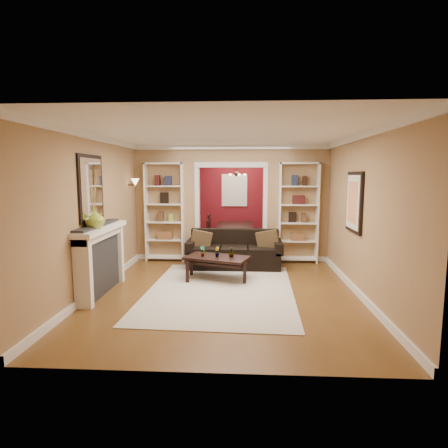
# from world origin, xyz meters

# --- Properties ---
(floor) EXTENTS (8.00, 8.00, 0.00)m
(floor) POSITION_xyz_m (0.00, 0.00, 0.00)
(floor) COLOR brown
(floor) RESTS_ON ground
(ceiling) EXTENTS (8.00, 8.00, 0.00)m
(ceiling) POSITION_xyz_m (0.00, 0.00, 2.70)
(ceiling) COLOR white
(ceiling) RESTS_ON ground
(wall_back) EXTENTS (8.00, 0.00, 8.00)m
(wall_back) POSITION_xyz_m (0.00, 4.00, 1.35)
(wall_back) COLOR #A17E55
(wall_back) RESTS_ON ground
(wall_front) EXTENTS (8.00, 0.00, 8.00)m
(wall_front) POSITION_xyz_m (0.00, -4.00, 1.35)
(wall_front) COLOR #A17E55
(wall_front) RESTS_ON ground
(wall_left) EXTENTS (0.00, 8.00, 8.00)m
(wall_left) POSITION_xyz_m (-2.25, 0.00, 1.35)
(wall_left) COLOR #A17E55
(wall_left) RESTS_ON ground
(wall_right) EXTENTS (0.00, 8.00, 8.00)m
(wall_right) POSITION_xyz_m (2.25, 0.00, 1.35)
(wall_right) COLOR #A17E55
(wall_right) RESTS_ON ground
(partition_wall) EXTENTS (4.50, 0.15, 2.70)m
(partition_wall) POSITION_xyz_m (0.00, 1.20, 1.35)
(partition_wall) COLOR #A17E55
(partition_wall) RESTS_ON floor
(red_back_panel) EXTENTS (4.44, 0.04, 2.64)m
(red_back_panel) POSITION_xyz_m (0.00, 3.97, 1.32)
(red_back_panel) COLOR maroon
(red_back_panel) RESTS_ON floor
(dining_window) EXTENTS (0.78, 0.03, 0.98)m
(dining_window) POSITION_xyz_m (0.00, 3.93, 1.55)
(dining_window) COLOR #8CA5CC
(dining_window) RESTS_ON wall_back
(area_rug) EXTENTS (2.64, 3.61, 0.01)m
(area_rug) POSITION_xyz_m (-0.10, -1.24, 0.01)
(area_rug) COLOR beige
(area_rug) RESTS_ON floor
(sofa) EXTENTS (2.07, 0.89, 0.81)m
(sofa) POSITION_xyz_m (0.10, 0.45, 0.40)
(sofa) COLOR black
(sofa) RESTS_ON floor
(pillow_left) EXTENTS (0.45, 0.18, 0.44)m
(pillow_left) POSITION_xyz_m (-0.63, 0.43, 0.61)
(pillow_left) COLOR brown
(pillow_left) RESTS_ON sofa
(pillow_right) EXTENTS (0.49, 0.24, 0.47)m
(pillow_right) POSITION_xyz_m (0.83, 0.43, 0.63)
(pillow_right) COLOR brown
(pillow_right) RESTS_ON sofa
(coffee_table) EXTENTS (1.34, 1.00, 0.45)m
(coffee_table) POSITION_xyz_m (-0.21, -0.54, 0.23)
(coffee_table) COLOR black
(coffee_table) RESTS_ON floor
(plant_left) EXTENTS (0.13, 0.12, 0.21)m
(plant_left) POSITION_xyz_m (-0.49, -0.54, 0.56)
(plant_left) COLOR #336626
(plant_left) RESTS_ON coffee_table
(plant_center) EXTENTS (0.12, 0.13, 0.19)m
(plant_center) POSITION_xyz_m (-0.21, -0.54, 0.55)
(plant_center) COLOR #336626
(plant_center) RESTS_ON coffee_table
(plant_right) EXTENTS (0.13, 0.13, 0.20)m
(plant_right) POSITION_xyz_m (0.07, -0.54, 0.55)
(plant_right) COLOR #336626
(plant_right) RESTS_ON coffee_table
(bookshelf_left) EXTENTS (0.90, 0.30, 2.30)m
(bookshelf_left) POSITION_xyz_m (-1.55, 1.03, 1.15)
(bookshelf_left) COLOR white
(bookshelf_left) RESTS_ON floor
(bookshelf_right) EXTENTS (0.90, 0.30, 2.30)m
(bookshelf_right) POSITION_xyz_m (1.55, 1.03, 1.15)
(bookshelf_right) COLOR white
(bookshelf_right) RESTS_ON floor
(fireplace) EXTENTS (0.32, 1.70, 1.16)m
(fireplace) POSITION_xyz_m (-2.09, -1.50, 0.58)
(fireplace) COLOR white
(fireplace) RESTS_ON floor
(vase) EXTENTS (0.42, 0.42, 0.34)m
(vase) POSITION_xyz_m (-2.09, -1.75, 1.33)
(vase) COLOR #92AD37
(vase) RESTS_ON fireplace
(mirror) EXTENTS (0.03, 0.95, 1.10)m
(mirror) POSITION_xyz_m (-2.23, -1.50, 1.80)
(mirror) COLOR silver
(mirror) RESTS_ON wall_left
(wall_sconce) EXTENTS (0.18, 0.18, 0.22)m
(wall_sconce) POSITION_xyz_m (-2.15, 0.55, 1.83)
(wall_sconce) COLOR #FFE0A5
(wall_sconce) RESTS_ON wall_left
(framed_art) EXTENTS (0.04, 0.85, 1.05)m
(framed_art) POSITION_xyz_m (2.21, -1.00, 1.55)
(framed_art) COLOR black
(framed_art) RESTS_ON wall_right
(dining_table) EXTENTS (1.82, 1.01, 0.64)m
(dining_table) POSITION_xyz_m (0.10, 2.75, 0.32)
(dining_table) COLOR black
(dining_table) RESTS_ON floor
(dining_chair_nw) EXTENTS (0.54, 0.54, 0.82)m
(dining_chair_nw) POSITION_xyz_m (-0.45, 2.45, 0.41)
(dining_chair_nw) COLOR black
(dining_chair_nw) RESTS_ON floor
(dining_chair_ne) EXTENTS (0.47, 0.47, 0.89)m
(dining_chair_ne) POSITION_xyz_m (0.65, 2.45, 0.45)
(dining_chair_ne) COLOR black
(dining_chair_ne) RESTS_ON floor
(dining_chair_sw) EXTENTS (0.59, 0.59, 0.91)m
(dining_chair_sw) POSITION_xyz_m (-0.45, 3.05, 0.45)
(dining_chair_sw) COLOR black
(dining_chair_sw) RESTS_ON floor
(dining_chair_se) EXTENTS (0.51, 0.51, 0.89)m
(dining_chair_se) POSITION_xyz_m (0.65, 3.05, 0.45)
(dining_chair_se) COLOR black
(dining_chair_se) RESTS_ON floor
(chandelier) EXTENTS (0.50, 0.50, 0.30)m
(chandelier) POSITION_xyz_m (0.00, 2.70, 2.02)
(chandelier) COLOR #382319
(chandelier) RESTS_ON ceiling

